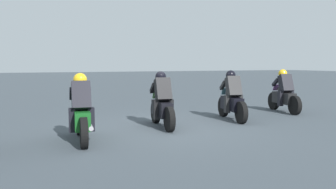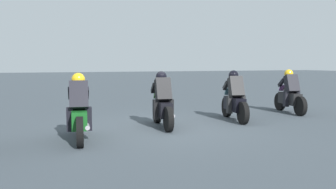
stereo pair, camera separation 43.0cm
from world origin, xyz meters
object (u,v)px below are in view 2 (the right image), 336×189
rider_lane_b (235,100)px  rider_lane_c (162,104)px  rider_lane_a (290,95)px  rider_lane_d (79,113)px

rider_lane_b → rider_lane_c: same height
rider_lane_b → rider_lane_c: 2.42m
rider_lane_a → rider_lane_b: bearing=116.4°
rider_lane_a → rider_lane_b: (-0.69, 2.65, 0.00)m
rider_lane_b → rider_lane_a: bearing=-63.8°
rider_lane_b → rider_lane_d: 4.84m
rider_lane_a → rider_lane_d: bearing=115.6°
rider_lane_b → rider_lane_c: (-0.25, 2.41, 0.00)m
rider_lane_a → rider_lane_b: same height
rider_lane_c → rider_lane_a: bearing=-72.1°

